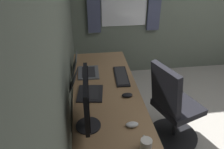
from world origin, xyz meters
name	(u,v)px	position (x,y,z in m)	size (l,w,h in m)	color
wall_back	(56,55)	(0.00, 1.98, 1.30)	(4.56, 0.10, 2.60)	slate
desk	(107,100)	(0.26, 1.59, 0.66)	(1.96, 0.65, 0.73)	#936D47
drawer_pedestal	(106,135)	(0.11, 1.61, 0.35)	(0.40, 0.51, 0.69)	#936D47
monitor_primary	(87,100)	(-0.15, 1.78, 0.99)	(0.47, 0.20, 0.45)	black
laptop_leftmost	(83,69)	(0.71, 1.80, 0.78)	(0.31, 0.30, 0.23)	#595B60
laptop_left	(83,90)	(0.30, 1.81, 0.78)	(0.32, 0.37, 0.22)	black
keyboard_main	(121,76)	(0.58, 1.39, 0.74)	(0.43, 0.16, 0.02)	black
mouse_main	(132,125)	(-0.20, 1.44, 0.75)	(0.06, 0.10, 0.03)	silver
mouse_spare	(127,95)	(0.20, 1.40, 0.75)	(0.06, 0.10, 0.03)	black
coffee_mug	(146,145)	(-0.45, 1.39, 0.78)	(0.12, 0.08, 0.10)	silver
office_chair	(173,109)	(0.29, 0.87, 0.46)	(0.56, 0.61, 0.97)	black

